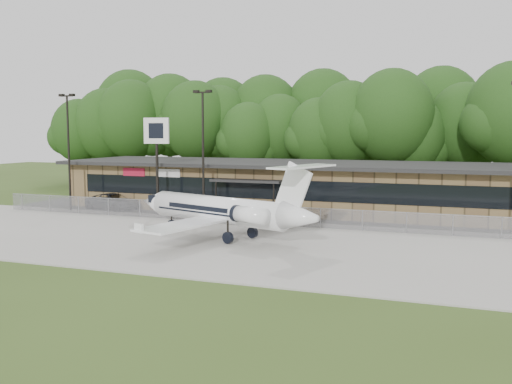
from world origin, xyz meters
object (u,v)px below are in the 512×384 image
at_px(terminal, 290,186).
at_px(suv, 114,202).
at_px(business_jet, 224,211).
at_px(pole_sign, 157,141).

height_order(terminal, suv, terminal).
bearing_deg(suv, terminal, -57.00).
height_order(business_jet, suv, business_jet).
relative_size(terminal, business_jet, 2.70).
relative_size(business_jet, pole_sign, 1.87).
bearing_deg(pole_sign, terminal, 26.51).
bearing_deg(business_jet, pole_sign, 159.60).
relative_size(terminal, pole_sign, 5.06).
distance_m(terminal, business_jet, 15.03).
xyz_separation_m(business_jet, pole_sign, (-9.50, 7.88, 4.35)).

